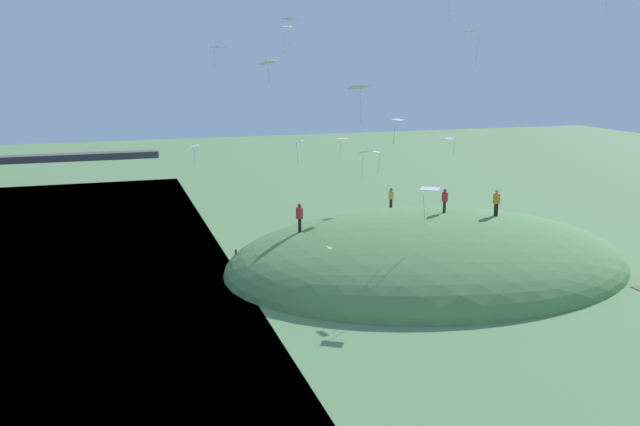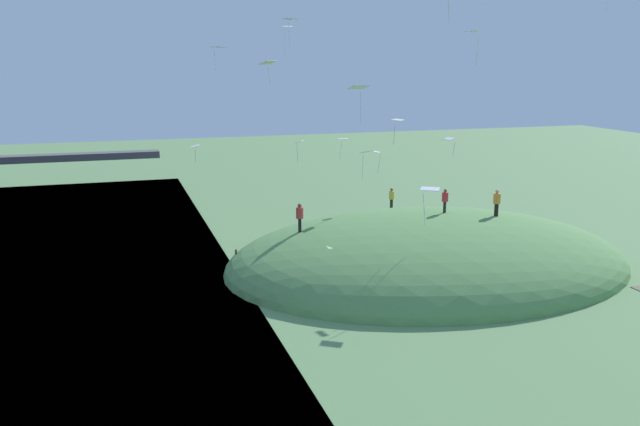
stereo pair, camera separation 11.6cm
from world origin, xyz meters
The scene contains 21 objects.
ground_plane centered at (0.00, 0.00, 0.00)m, with size 160.00×160.00×0.00m, color #628A54.
grass_hill centered at (6.53, 1.45, 0.00)m, with size 26.95×20.78×6.35m, color #588A4A.
person_walking_path centered at (8.21, 2.67, 4.14)m, with size 0.60×0.60×1.62m.
person_watching_kites centered at (-1.76, 3.18, 3.60)m, with size 0.48×0.48×1.85m.
person_with_child centered at (7.29, 9.48, 3.03)m, with size 0.53×0.53×1.63m.
person_on_hilltop centered at (11.38, 1.39, 4.08)m, with size 0.67×0.67×1.80m.
kite_0 centered at (8.45, 0.29, 14.74)m, with size 1.36×1.29×2.04m.
kite_1 centered at (4.26, 7.22, 6.68)m, with size 0.99×0.88×2.10m.
kite_2 centered at (7.11, 0.34, 8.35)m, with size 0.67×0.82×1.06m.
kite_3 centered at (-6.36, 17.96, 6.29)m, with size 0.77×1.04×1.44m.
kite_5 centered at (4.12, -3.12, 5.93)m, with size 1.27×1.18×2.25m.
kite_6 centered at (-0.97, 6.02, 7.75)m, with size 0.69×0.76×1.56m.
kite_7 centered at (5.23, 14.91, 6.78)m, with size 1.00×0.81×1.64m.
kite_9 centered at (-0.55, 9.54, 15.79)m, with size 1.12×1.18×2.08m.
kite_10 centered at (0.46, 14.21, 15.44)m, with size 0.82×0.62×2.10m.
kite_11 centered at (-2.22, 9.31, 12.94)m, with size 1.34×1.27×1.59m.
kite_12 centered at (4.20, 1.74, 9.44)m, with size 1.05×1.06×1.60m.
kite_13 centered at (-4.47, 16.41, 14.04)m, with size 1.19×1.28×1.87m.
kite_14 centered at (1.68, 1.92, 11.44)m, with size 1.23×0.91×2.36m.
kite_15 centered at (5.81, 8.91, 6.40)m, with size 0.71×0.79×1.66m.
mooring_post centered at (-5.69, 4.42, 0.63)m, with size 0.14×0.14×1.27m, color brown.
Camera 2 is at (-13.06, -37.15, 13.19)m, focal length 38.01 mm.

